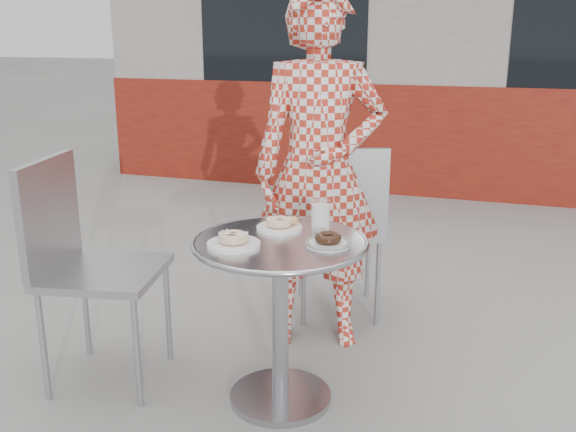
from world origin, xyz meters
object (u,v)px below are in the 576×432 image
(chair_far, at_px, (338,262))
(plate_far, at_px, (280,225))
(plate_checker, at_px, (328,241))
(seated_person, at_px, (319,172))
(plate_near, at_px, (234,241))
(milk_cup, at_px, (321,216))
(bistro_table, at_px, (280,281))
(chair_left, at_px, (105,315))

(chair_far, height_order, plate_far, chair_far)
(plate_far, distance_m, plate_checker, 0.27)
(seated_person, relative_size, plate_near, 8.36)
(chair_far, bearing_deg, plate_far, 67.08)
(plate_checker, height_order, milk_cup, milk_cup)
(plate_near, xyz_separation_m, plate_checker, (0.33, 0.12, -0.01))
(bistro_table, bearing_deg, plate_near, -141.76)
(chair_left, relative_size, plate_far, 5.22)
(plate_checker, bearing_deg, seated_person, 108.63)
(chair_far, height_order, plate_checker, chair_far)
(chair_far, xyz_separation_m, plate_near, (-0.15, -1.03, 0.42))
(seated_person, height_order, plate_far, seated_person)
(chair_left, xyz_separation_m, seated_person, (0.75, 0.66, 0.54))
(chair_left, distance_m, milk_cup, 1.01)
(plate_far, bearing_deg, chair_far, 85.90)
(seated_person, xyz_separation_m, plate_near, (-0.13, -0.71, -0.13))
(bistro_table, bearing_deg, chair_far, 89.43)
(chair_left, relative_size, plate_near, 4.83)
(chair_far, xyz_separation_m, milk_cup, (0.10, -0.74, 0.46))
(chair_far, bearing_deg, plate_near, 62.73)
(bistro_table, distance_m, plate_near, 0.26)
(bistro_table, xyz_separation_m, seated_person, (-0.01, 0.59, 0.31))
(bistro_table, height_order, plate_checker, plate_checker)
(plate_far, bearing_deg, plate_near, -111.14)
(bistro_table, xyz_separation_m, chair_far, (0.01, 0.92, -0.24))
(plate_near, bearing_deg, bistro_table, 38.24)
(plate_far, bearing_deg, bistro_table, -71.34)
(plate_far, xyz_separation_m, milk_cup, (0.16, 0.04, 0.04))
(plate_far, bearing_deg, seated_person, 85.60)
(plate_checker, bearing_deg, plate_near, -160.63)
(seated_person, xyz_separation_m, plate_far, (-0.04, -0.46, -0.13))
(bistro_table, distance_m, chair_left, 0.80)
(plate_near, relative_size, milk_cup, 1.59)
(plate_near, height_order, milk_cup, milk_cup)
(bistro_table, distance_m, plate_far, 0.24)
(bistro_table, height_order, chair_left, chair_left)
(plate_near, xyz_separation_m, milk_cup, (0.25, 0.29, 0.04))
(seated_person, distance_m, plate_checker, 0.64)
(plate_checker, bearing_deg, plate_far, 150.12)
(chair_far, height_order, seated_person, seated_person)
(bistro_table, relative_size, plate_near, 3.46)
(chair_far, bearing_deg, seated_person, 67.51)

